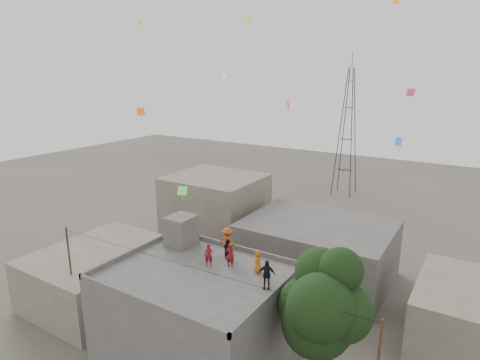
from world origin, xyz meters
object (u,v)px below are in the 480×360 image
object	(u,v)px
stair_head_box	(181,231)
transmission_tower	(347,133)
person_red_adult	(230,255)
person_dark_adult	(266,274)
tree	(322,306)

from	to	relation	value
stair_head_box	transmission_tower	bearing A→B (deg)	91.23
person_red_adult	person_dark_adult	world-z (taller)	person_dark_adult
tree	person_dark_adult	world-z (taller)	tree
person_red_adult	transmission_tower	bearing A→B (deg)	-90.11
transmission_tower	person_red_adult	world-z (taller)	transmission_tower
tree	stair_head_box	bearing A→B (deg)	169.26
tree	person_red_adult	size ratio (longest dim) A/B	6.25
transmission_tower	person_dark_adult	distance (m)	40.26
tree	person_red_adult	distance (m)	6.26
tree	person_red_adult	xyz separation A→B (m)	(-6.11, 1.12, 0.73)
stair_head_box	person_dark_adult	distance (m)	7.69
tree	transmission_tower	world-z (taller)	transmission_tower
stair_head_box	person_red_adult	size ratio (longest dim) A/B	1.37
person_red_adult	person_dark_adult	distance (m)	3.17
tree	person_dark_adult	distance (m)	3.23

